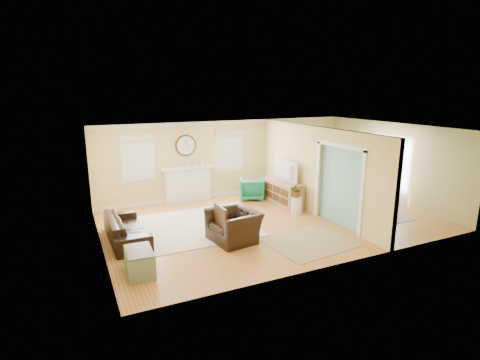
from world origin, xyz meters
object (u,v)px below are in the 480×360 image
green_chair (252,189)px  credenza (283,193)px  eames_chair (234,226)px  sofa (126,228)px  dining_table (353,201)px

green_chair → credenza: 1.21m
eames_chair → green_chair: bearing=137.3°
eames_chair → credenza: 3.30m
sofa → eames_chair: eames_chair is taller
credenza → dining_table: bearing=-43.4°
credenza → dining_table: size_ratio=0.82×
sofa → credenza: (5.01, 0.87, 0.09)m
green_chair → eames_chair: bearing=80.4°
sofa → dining_table: bearing=-96.2°
credenza → dining_table: 2.13m
sofa → credenza: bearing=-81.2°
eames_chair → credenza: bearing=118.2°
dining_table → sofa: bearing=82.8°
dining_table → green_chair: bearing=38.5°
green_chair → dining_table: 3.30m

